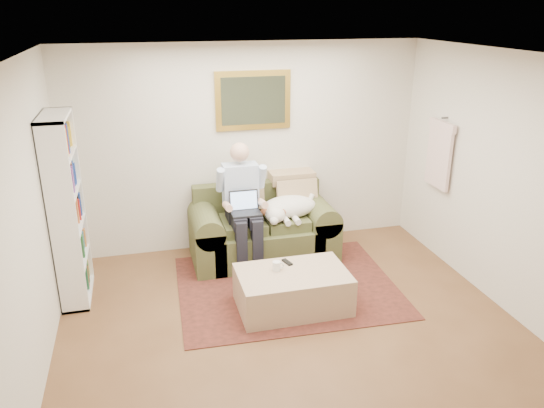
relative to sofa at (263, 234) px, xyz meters
name	(u,v)px	position (x,y,z in m)	size (l,w,h in m)	color
room_shell	(295,207)	(-0.09, -1.66, 0.99)	(4.51, 5.00, 2.61)	brown
rug	(287,286)	(0.08, -0.82, -0.30)	(2.42, 1.94, 0.01)	#321914
sofa	(263,234)	(0.00, 0.00, 0.00)	(1.77, 0.90, 1.06)	#444F2A
seated_man	(244,208)	(-0.27, -0.16, 0.44)	(0.58, 0.83, 1.49)	#8CA7D8
laptop	(245,207)	(-0.27, -0.23, 0.48)	(0.34, 0.27, 0.25)	black
sleeping_dog	(289,207)	(0.32, -0.09, 0.37)	(0.73, 0.46, 0.27)	white
ottoman	(293,290)	(0.02, -1.26, -0.10)	(1.14, 0.72, 0.41)	tan
coffee_mug	(277,266)	(-0.13, -1.18, 0.16)	(0.08, 0.08, 0.10)	white
tv_remote	(287,262)	(0.02, -1.04, 0.12)	(0.05, 0.15, 0.02)	black
bookshelf	(67,210)	(-2.19, -0.42, 0.69)	(0.28, 0.80, 2.00)	white
wall_mirror	(253,100)	(0.00, 0.45, 1.59)	(0.94, 0.04, 0.72)	gold
hanging_shirt	(440,151)	(2.10, -0.42, 1.04)	(0.06, 0.52, 0.90)	beige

